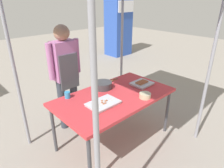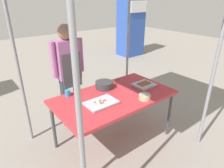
{
  "view_description": "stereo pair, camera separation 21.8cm",
  "coord_description": "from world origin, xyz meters",
  "px_view_note": "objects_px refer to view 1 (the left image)",
  "views": [
    {
      "loc": [
        -1.65,
        -1.71,
        1.98
      ],
      "look_at": [
        0.0,
        0.05,
        0.9
      ],
      "focal_mm": 31.93,
      "sensor_mm": 36.0,
      "label": 1
    },
    {
      "loc": [
        -1.49,
        -1.85,
        1.98
      ],
      "look_at": [
        0.0,
        0.05,
        0.9
      ],
      "focal_mm": 31.93,
      "sensor_mm": 36.0,
      "label": 2
    }
  ],
  "objects_px": {
    "stall_table": "(115,99)",
    "neighbor_stall_left": "(118,25)",
    "cooking_wok": "(103,85)",
    "tray_grilled_sausages": "(142,83)",
    "vendor_woman": "(65,70)",
    "tray_meat_skewers": "(103,103)",
    "condiment_bowl": "(145,96)",
    "drink_cup_near_edge": "(67,95)"
  },
  "relations": [
    {
      "from": "neighbor_stall_left",
      "to": "cooking_wok",
      "type": "bearing_deg",
      "value": -137.59
    },
    {
      "from": "neighbor_stall_left",
      "to": "vendor_woman",
      "type": "bearing_deg",
      "value": -145.05
    },
    {
      "from": "tray_meat_skewers",
      "to": "vendor_woman",
      "type": "distance_m",
      "value": 0.9
    },
    {
      "from": "stall_table",
      "to": "cooking_wok",
      "type": "distance_m",
      "value": 0.3
    },
    {
      "from": "tray_meat_skewers",
      "to": "drink_cup_near_edge",
      "type": "distance_m",
      "value": 0.51
    },
    {
      "from": "stall_table",
      "to": "neighbor_stall_left",
      "type": "relative_size",
      "value": 0.78
    },
    {
      "from": "cooking_wok",
      "to": "tray_grilled_sausages",
      "type": "bearing_deg",
      "value": -31.06
    },
    {
      "from": "tray_grilled_sausages",
      "to": "cooking_wok",
      "type": "xyz_separation_m",
      "value": [
        -0.5,
        0.3,
        0.03
      ]
    },
    {
      "from": "tray_grilled_sausages",
      "to": "drink_cup_near_edge",
      "type": "distance_m",
      "value": 1.11
    },
    {
      "from": "stall_table",
      "to": "tray_grilled_sausages",
      "type": "bearing_deg",
      "value": -3.18
    },
    {
      "from": "condiment_bowl",
      "to": "vendor_woman",
      "type": "xyz_separation_m",
      "value": [
        -0.49,
        1.11,
        0.18
      ]
    },
    {
      "from": "tray_meat_skewers",
      "to": "condiment_bowl",
      "type": "distance_m",
      "value": 0.57
    },
    {
      "from": "stall_table",
      "to": "cooking_wok",
      "type": "height_order",
      "value": "cooking_wok"
    },
    {
      "from": "drink_cup_near_edge",
      "to": "neighbor_stall_left",
      "type": "xyz_separation_m",
      "value": [
        3.89,
        2.97,
        0.24
      ]
    },
    {
      "from": "stall_table",
      "to": "neighbor_stall_left",
      "type": "height_order",
      "value": "neighbor_stall_left"
    },
    {
      "from": "vendor_woman",
      "to": "tray_grilled_sausages",
      "type": "bearing_deg",
      "value": 133.99
    },
    {
      "from": "vendor_woman",
      "to": "neighbor_stall_left",
      "type": "xyz_separation_m",
      "value": [
        3.64,
        2.54,
        0.08
      ]
    },
    {
      "from": "condiment_bowl",
      "to": "neighbor_stall_left",
      "type": "height_order",
      "value": "neighbor_stall_left"
    },
    {
      "from": "tray_meat_skewers",
      "to": "neighbor_stall_left",
      "type": "xyz_separation_m",
      "value": [
        3.66,
        3.42,
        0.27
      ]
    },
    {
      "from": "stall_table",
      "to": "neighbor_stall_left",
      "type": "xyz_separation_m",
      "value": [
        3.39,
        3.34,
        0.34
      ]
    },
    {
      "from": "stall_table",
      "to": "neighbor_stall_left",
      "type": "distance_m",
      "value": 4.77
    },
    {
      "from": "stall_table",
      "to": "condiment_bowl",
      "type": "height_order",
      "value": "condiment_bowl"
    },
    {
      "from": "stall_table",
      "to": "vendor_woman",
      "type": "height_order",
      "value": "vendor_woman"
    },
    {
      "from": "tray_meat_skewers",
      "to": "vendor_woman",
      "type": "height_order",
      "value": "vendor_woman"
    },
    {
      "from": "tray_grilled_sausages",
      "to": "neighbor_stall_left",
      "type": "relative_size",
      "value": 0.14
    },
    {
      "from": "tray_grilled_sausages",
      "to": "neighbor_stall_left",
      "type": "distance_m",
      "value": 4.42
    },
    {
      "from": "tray_grilled_sausages",
      "to": "stall_table",
      "type": "bearing_deg",
      "value": 176.82
    },
    {
      "from": "tray_meat_skewers",
      "to": "condiment_bowl",
      "type": "height_order",
      "value": "condiment_bowl"
    },
    {
      "from": "neighbor_stall_left",
      "to": "stall_table",
      "type": "bearing_deg",
      "value": -135.44
    },
    {
      "from": "stall_table",
      "to": "condiment_bowl",
      "type": "distance_m",
      "value": 0.41
    },
    {
      "from": "tray_meat_skewers",
      "to": "cooking_wok",
      "type": "distance_m",
      "value": 0.47
    },
    {
      "from": "condiment_bowl",
      "to": "vendor_woman",
      "type": "bearing_deg",
      "value": 113.95
    },
    {
      "from": "tray_meat_skewers",
      "to": "neighbor_stall_left",
      "type": "bearing_deg",
      "value": 43.05
    },
    {
      "from": "cooking_wok",
      "to": "condiment_bowl",
      "type": "xyz_separation_m",
      "value": [
        0.21,
        -0.6,
        -0.02
      ]
    },
    {
      "from": "tray_grilled_sausages",
      "to": "condiment_bowl",
      "type": "relative_size",
      "value": 1.96
    },
    {
      "from": "tray_meat_skewers",
      "to": "neighbor_stall_left",
      "type": "relative_size",
      "value": 0.19
    },
    {
      "from": "vendor_woman",
      "to": "cooking_wok",
      "type": "bearing_deg",
      "value": 119.15
    },
    {
      "from": "tray_grilled_sausages",
      "to": "tray_meat_skewers",
      "type": "distance_m",
      "value": 0.82
    },
    {
      "from": "tray_grilled_sausages",
      "to": "cooking_wok",
      "type": "distance_m",
      "value": 0.59
    },
    {
      "from": "condiment_bowl",
      "to": "cooking_wok",
      "type": "bearing_deg",
      "value": 109.08
    },
    {
      "from": "condiment_bowl",
      "to": "drink_cup_near_edge",
      "type": "distance_m",
      "value": 1.01
    },
    {
      "from": "cooking_wok",
      "to": "neighbor_stall_left",
      "type": "relative_size",
      "value": 0.2
    }
  ]
}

